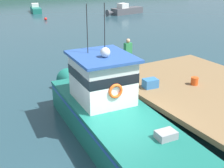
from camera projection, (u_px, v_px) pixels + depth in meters
ground_plane at (117, 148)px, 10.54m from camera, size 200.00×200.00×0.00m
dock at (215, 93)px, 12.41m from camera, size 6.00×9.00×1.20m
main_fishing_boat at (110, 111)px, 11.06m from camera, size 3.15×9.91×4.80m
crate_stack_near_edge at (150, 83)px, 12.62m from camera, size 0.65×0.51×0.38m
bait_bucket at (195, 81)px, 12.92m from camera, size 0.32×0.32×0.34m
deckhand_by_the_boat at (128, 54)px, 14.35m from camera, size 0.36×0.22×1.63m
moored_boat_outer_mooring at (125, 10)px, 39.99m from camera, size 5.79×2.00×1.45m
moored_boat_off_the_point at (36, 9)px, 41.79m from camera, size 1.83×4.70×1.17m
mooring_buoy_outer at (46, 19)px, 35.44m from camera, size 0.34×0.34×0.34m
mooring_buoy_inshore at (111, 52)px, 21.85m from camera, size 0.35×0.35×0.35m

